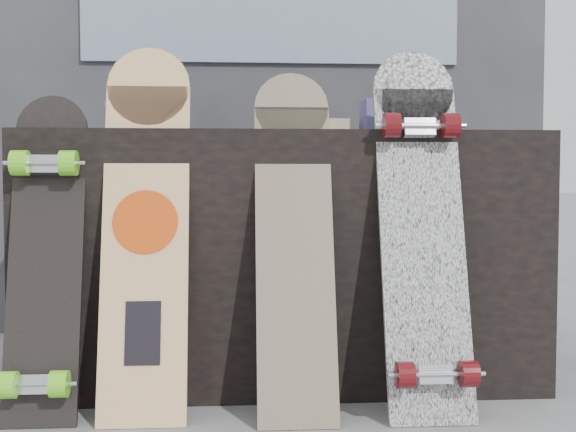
{
  "coord_description": "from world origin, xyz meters",
  "views": [
    {
      "loc": [
        -0.14,
        -1.86,
        0.66
      ],
      "look_at": [
        -0.0,
        0.2,
        0.55
      ],
      "focal_mm": 45.0,
      "sensor_mm": 36.0,
      "label": 1
    }
  ],
  "objects": [
    {
      "name": "longboard_cascadia",
      "position": [
        0.37,
        0.13,
        0.54
      ],
      "size": [
        0.24,
        0.36,
        1.04
      ],
      "rotation": [
        -0.28,
        0.0,
        0.0
      ],
      "color": "white",
      "rests_on": "ground"
    },
    {
      "name": "ground",
      "position": [
        0.0,
        0.0,
        0.0
      ],
      "size": [
        60.0,
        60.0,
        0.0
      ],
      "primitive_type": "plane",
      "color": "slate",
      "rests_on": "ground"
    },
    {
      "name": "merch_box_small",
      "position": [
        0.34,
        0.55,
        0.86
      ],
      "size": [
        0.14,
        0.14,
        0.12
      ],
      "primitive_type": "cube",
      "color": "navy",
      "rests_on": "vendor_table"
    },
    {
      "name": "longboard_geisha",
      "position": [
        -0.4,
        0.17,
        0.55
      ],
      "size": [
        0.24,
        0.28,
        1.04
      ],
      "rotation": [
        -0.25,
        0.0,
        0.0
      ],
      "color": "beige",
      "rests_on": "ground"
    },
    {
      "name": "longboard_celtic",
      "position": [
        0.01,
        0.15,
        0.52
      ],
      "size": [
        0.22,
        0.32,
        0.97
      ],
      "rotation": [
        -0.3,
        0.0,
        0.0
      ],
      "color": "tan",
      "rests_on": "ground"
    },
    {
      "name": "skateboard_dark",
      "position": [
        -0.67,
        0.14,
        0.46
      ],
      "size": [
        0.2,
        0.29,
        0.9
      ],
      "rotation": [
        -0.24,
        0.0,
        0.0
      ],
      "color": "black",
      "rests_on": "ground"
    },
    {
      "name": "merch_box_flat",
      "position": [
        0.13,
        0.61,
        0.83
      ],
      "size": [
        0.22,
        0.1,
        0.06
      ],
      "primitive_type": "cube",
      "color": "#D1B78C",
      "rests_on": "vendor_table"
    },
    {
      "name": "booth",
      "position": [
        0.0,
        1.35,
        1.1
      ],
      "size": [
        2.4,
        0.22,
        2.2
      ],
      "color": "#323237",
      "rests_on": "ground"
    },
    {
      "name": "merch_box_purple",
      "position": [
        -0.47,
        0.51,
        0.85
      ],
      "size": [
        0.18,
        0.12,
        0.1
      ],
      "primitive_type": "cube",
      "color": "navy",
      "rests_on": "vendor_table"
    },
    {
      "name": "vendor_table",
      "position": [
        0.0,
        0.5,
        0.4
      ],
      "size": [
        1.6,
        0.6,
        0.8
      ],
      "primitive_type": "cube",
      "color": "black",
      "rests_on": "ground"
    }
  ]
}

